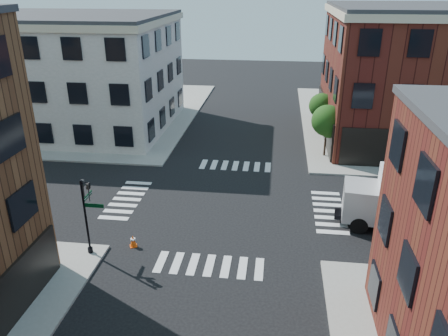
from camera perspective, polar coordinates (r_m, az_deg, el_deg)
ground at (r=30.13m, az=0.16°, el=-4.86°), size 120.00×120.00×0.00m
sidewalk_ne at (r=52.54m, az=26.73°, el=5.13°), size 30.00×30.00×0.15m
sidewalk_nw at (r=55.06m, az=-19.39°, el=7.05°), size 30.00×30.00×0.15m
building_nw at (r=48.64m, az=-20.61°, el=11.49°), size 22.00×16.00×11.00m
tree_near at (r=38.24m, az=13.42°, el=5.83°), size 2.69×2.69×4.49m
tree_far at (r=44.06m, az=12.67°, el=7.78°), size 2.43×2.43×4.07m
signal_pole at (r=24.82m, az=-17.47°, el=-5.10°), size 1.29×1.24×4.60m
box_truck at (r=28.72m, az=24.05°, el=-4.04°), size 8.74×3.62×3.86m
traffic_cone at (r=26.11m, az=-11.79°, el=-9.31°), size 0.53×0.53×0.74m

